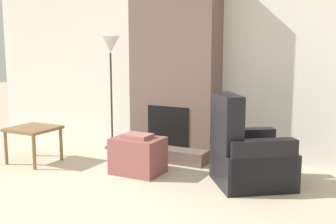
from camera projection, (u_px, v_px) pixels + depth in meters
ground_plane at (46, 219)px, 3.90m from camera, size 24.00×24.00×0.00m
wall_back at (183, 65)px, 6.24m from camera, size 7.35×0.06×2.60m
fireplace at (175, 70)px, 6.01m from camera, size 1.28×0.72×2.60m
ottoman at (138, 155)px, 5.27m from camera, size 0.61×0.47×0.50m
armchair at (247, 159)px, 4.82m from camera, size 1.11×1.10×1.06m
side_table at (33, 132)px, 5.74m from camera, size 0.59×0.59×0.49m
floor_lamp_left at (110, 53)px, 6.38m from camera, size 0.28×0.28×1.73m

